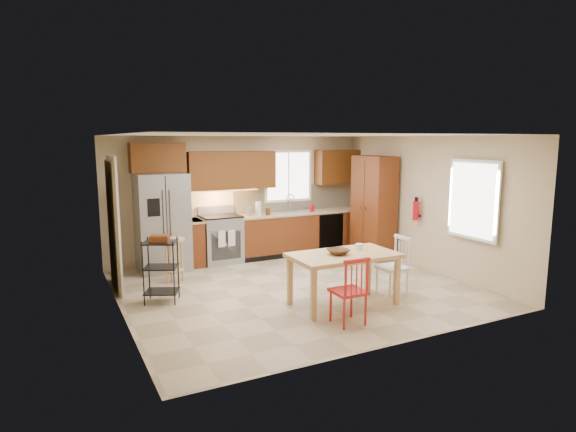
# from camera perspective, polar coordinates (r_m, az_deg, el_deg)

# --- Properties ---
(floor) EXTENTS (5.50, 5.50, 0.00)m
(floor) POSITION_cam_1_polar(r_m,az_deg,el_deg) (8.04, 1.01, -8.55)
(floor) COLOR tan
(floor) RESTS_ON ground
(ceiling) EXTENTS (5.50, 5.00, 0.02)m
(ceiling) POSITION_cam_1_polar(r_m,az_deg,el_deg) (7.66, 1.07, 9.56)
(ceiling) COLOR silver
(ceiling) RESTS_ON ground
(wall_back) EXTENTS (5.50, 0.02, 2.50)m
(wall_back) POSITION_cam_1_polar(r_m,az_deg,el_deg) (10.01, -5.66, 2.24)
(wall_back) COLOR #CCB793
(wall_back) RESTS_ON ground
(wall_front) EXTENTS (5.50, 0.02, 2.50)m
(wall_front) POSITION_cam_1_polar(r_m,az_deg,el_deg) (5.70, 12.87, -3.15)
(wall_front) COLOR #CCB793
(wall_front) RESTS_ON ground
(wall_left) EXTENTS (0.02, 5.00, 2.50)m
(wall_left) POSITION_cam_1_polar(r_m,az_deg,el_deg) (6.93, -19.51, -1.30)
(wall_left) COLOR #CCB793
(wall_left) RESTS_ON ground
(wall_right) EXTENTS (0.02, 5.00, 2.50)m
(wall_right) POSITION_cam_1_polar(r_m,az_deg,el_deg) (9.35, 16.12, 1.44)
(wall_right) COLOR #CCB793
(wall_right) RESTS_ON ground
(refrigerator) EXTENTS (0.92, 0.75, 1.82)m
(refrigerator) POSITION_cam_1_polar(r_m,az_deg,el_deg) (9.23, -14.66, -0.73)
(refrigerator) COLOR gray
(refrigerator) RESTS_ON floor
(range_stove) EXTENTS (0.76, 0.63, 0.92)m
(range_stove) POSITION_cam_1_polar(r_m,az_deg,el_deg) (9.66, -7.95, -2.80)
(range_stove) COLOR gray
(range_stove) RESTS_ON floor
(base_cabinet_narrow) EXTENTS (0.30, 0.60, 0.90)m
(base_cabinet_narrow) POSITION_cam_1_polar(r_m,az_deg,el_deg) (9.52, -11.12, -3.12)
(base_cabinet_narrow) COLOR #5E2911
(base_cabinet_narrow) RESTS_ON floor
(base_cabinet_run) EXTENTS (2.92, 0.60, 0.90)m
(base_cabinet_run) POSITION_cam_1_polar(r_m,az_deg,el_deg) (10.40, 1.65, -1.92)
(base_cabinet_run) COLOR #5E2911
(base_cabinet_run) RESTS_ON floor
(dishwasher) EXTENTS (0.60, 0.02, 0.78)m
(dishwasher) POSITION_cam_1_polar(r_m,az_deg,el_deg) (10.44, 5.12, -1.92)
(dishwasher) COLOR black
(dishwasher) RESTS_ON floor
(backsplash) EXTENTS (2.92, 0.03, 0.55)m
(backsplash) POSITION_cam_1_polar(r_m,az_deg,el_deg) (10.54, 0.93, 2.22)
(backsplash) COLOR beige
(backsplash) RESTS_ON wall_back
(upper_over_fridge) EXTENTS (1.00, 0.35, 0.55)m
(upper_over_fridge) POSITION_cam_1_polar(r_m,az_deg,el_deg) (9.30, -15.22, 6.70)
(upper_over_fridge) COLOR #623010
(upper_over_fridge) RESTS_ON wall_back
(upper_left_block) EXTENTS (1.80, 0.35, 0.75)m
(upper_left_block) POSITION_cam_1_polar(r_m,az_deg,el_deg) (9.71, -6.72, 5.42)
(upper_left_block) COLOR #623010
(upper_left_block) RESTS_ON wall_back
(upper_right_block) EXTENTS (1.00, 0.35, 0.75)m
(upper_right_block) POSITION_cam_1_polar(r_m,az_deg,el_deg) (10.83, 5.87, 5.81)
(upper_right_block) COLOR #623010
(upper_right_block) RESTS_ON wall_back
(window_back) EXTENTS (1.12, 0.04, 1.12)m
(window_back) POSITION_cam_1_polar(r_m,az_deg,el_deg) (10.40, 0.02, 4.75)
(window_back) COLOR white
(window_back) RESTS_ON wall_back
(sink) EXTENTS (0.62, 0.46, 0.16)m
(sink) POSITION_cam_1_polar(r_m,az_deg,el_deg) (10.25, 0.73, 0.24)
(sink) COLOR gray
(sink) RESTS_ON base_cabinet_run
(undercab_glow) EXTENTS (1.60, 0.30, 0.01)m
(undercab_glow) POSITION_cam_1_polar(r_m,az_deg,el_deg) (9.62, -8.30, 2.99)
(undercab_glow) COLOR #FFBF66
(undercab_glow) RESTS_ON wall_back
(soap_bottle) EXTENTS (0.09, 0.09, 0.19)m
(soap_bottle) POSITION_cam_1_polar(r_m,az_deg,el_deg) (10.32, 2.86, 1.05)
(soap_bottle) COLOR #AC0B13
(soap_bottle) RESTS_ON base_cabinet_run
(paper_towel) EXTENTS (0.12, 0.12, 0.28)m
(paper_towel) POSITION_cam_1_polar(r_m,az_deg,el_deg) (9.81, -3.54, 0.89)
(paper_towel) COLOR silver
(paper_towel) RESTS_ON base_cabinet_run
(canister_steel) EXTENTS (0.11, 0.11, 0.18)m
(canister_steel) POSITION_cam_1_polar(r_m,az_deg,el_deg) (9.74, -4.62, 0.52)
(canister_steel) COLOR gray
(canister_steel) RESTS_ON base_cabinet_run
(canister_wood) EXTENTS (0.10, 0.10, 0.14)m
(canister_wood) POSITION_cam_1_polar(r_m,az_deg,el_deg) (9.88, -2.40, 0.54)
(canister_wood) COLOR #4D2914
(canister_wood) RESTS_ON base_cabinet_run
(pantry) EXTENTS (0.50, 0.95, 2.10)m
(pantry) POSITION_cam_1_polar(r_m,az_deg,el_deg) (10.08, 10.10, 1.05)
(pantry) COLOR #5E2911
(pantry) RESTS_ON floor
(fire_extinguisher) EXTENTS (0.12, 0.12, 0.36)m
(fire_extinguisher) POSITION_cam_1_polar(r_m,az_deg,el_deg) (9.40, 14.92, 0.61)
(fire_extinguisher) COLOR #AC0B13
(fire_extinguisher) RESTS_ON wall_right
(window_right) EXTENTS (0.04, 1.02, 1.32)m
(window_right) POSITION_cam_1_polar(r_m,az_deg,el_deg) (8.48, 21.11, 1.79)
(window_right) COLOR white
(window_right) RESTS_ON wall_right
(doorway) EXTENTS (0.04, 0.95, 2.10)m
(doorway) POSITION_cam_1_polar(r_m,az_deg,el_deg) (8.25, -20.07, -1.15)
(doorway) COLOR #8C7A59
(doorway) RESTS_ON wall_left
(dining_table) EXTENTS (1.58, 0.90, 0.76)m
(dining_table) POSITION_cam_1_polar(r_m,az_deg,el_deg) (7.21, 6.57, -7.51)
(dining_table) COLOR tan
(dining_table) RESTS_ON floor
(chair_red) EXTENTS (0.44, 0.44, 0.92)m
(chair_red) POSITION_cam_1_polar(r_m,az_deg,el_deg) (6.49, 7.16, -8.71)
(chair_red) COLOR #B21D1B
(chair_red) RESTS_ON floor
(chair_white) EXTENTS (0.44, 0.44, 0.92)m
(chair_white) POSITION_cam_1_polar(r_m,az_deg,el_deg) (7.78, 12.27, -5.84)
(chair_white) COLOR silver
(chair_white) RESTS_ON floor
(table_bowl) EXTENTS (0.32, 0.32, 0.08)m
(table_bowl) POSITION_cam_1_polar(r_m,az_deg,el_deg) (7.06, 5.96, -4.58)
(table_bowl) COLOR #4D2914
(table_bowl) RESTS_ON dining_table
(table_jar) EXTENTS (0.12, 0.12, 0.13)m
(table_jar) POSITION_cam_1_polar(r_m,az_deg,el_deg) (7.37, 8.45, -3.80)
(table_jar) COLOR silver
(table_jar) RESTS_ON dining_table
(bar_stool) EXTENTS (0.44, 0.44, 0.77)m
(bar_stool) POSITION_cam_1_polar(r_m,az_deg,el_deg) (8.48, -13.32, -5.16)
(bar_stool) COLOR tan
(bar_stool) RESTS_ON floor
(utility_cart) EXTENTS (0.60, 0.55, 0.97)m
(utility_cart) POSITION_cam_1_polar(r_m,az_deg,el_deg) (7.51, -14.81, -6.27)
(utility_cart) COLOR black
(utility_cart) RESTS_ON floor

